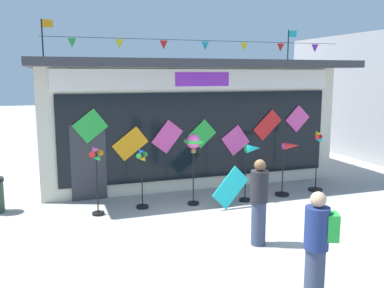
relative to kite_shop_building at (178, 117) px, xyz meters
name	(u,v)px	position (x,y,z in m)	size (l,w,h in m)	color
ground_plane	(231,230)	(-0.53, -5.51, -1.85)	(80.00, 80.00, 0.00)	#9E9B99
kite_shop_building	(178,117)	(0.00, 0.00, 0.00)	(9.10, 5.69, 4.84)	beige
wind_spinner_far_left	(97,171)	(-3.07, -3.61, -0.80)	(0.34, 0.28, 1.64)	black
wind_spinner_left	(142,175)	(-1.97, -3.44, -1.00)	(0.31, 0.30, 1.49)	black
wind_spinner_center_left	(193,147)	(-0.69, -3.56, -0.38)	(0.36, 0.36, 1.79)	black
wind_spinner_center_right	(251,159)	(0.83, -3.71, -0.75)	(0.57, 0.30, 1.50)	black
wind_spinner_right	(288,161)	(2.00, -3.58, -0.91)	(0.67, 0.38, 1.46)	black
wind_spinner_far_right	(317,163)	(3.00, -3.48, -1.04)	(0.40, 0.40, 1.70)	black
person_near_camera	(259,202)	(-0.34, -6.38, -0.99)	(0.34, 0.34, 1.68)	#333D56
person_mid_plaza	(317,247)	(-0.62, -8.62, -0.96)	(0.48, 0.40, 1.68)	#333D56
display_kite_on_ground	(231,187)	(0.08, -4.11, -1.33)	(0.52, 0.03, 0.95)	#19B7BC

